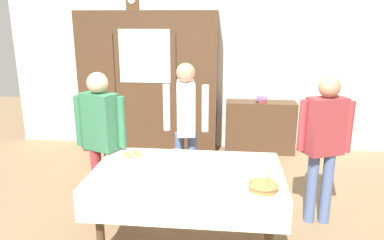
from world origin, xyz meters
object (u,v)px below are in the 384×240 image
Objects in this scene: mantel_clock at (132,2)px; bookshelf_low at (260,127)px; spoon_center at (254,179)px; person_behind_table_left at (186,118)px; book_stack at (261,100)px; person_behind_table_right at (324,138)px; tea_cup_center at (215,169)px; person_beside_shelf at (101,133)px; tea_cup_back_edge at (185,180)px; spoon_far_right at (231,182)px; tea_cup_mid_right at (175,153)px; wall_cabinet at (149,83)px; bread_basket at (263,186)px; spoon_near_right at (268,172)px; pastry_plate at (133,156)px; dining_table at (187,182)px.

mantel_clock reaches higher than bookshelf_low.
person_behind_table_left is (-0.71, 1.13, 0.20)m from spoon_center.
person_behind_table_right is (0.45, -2.06, 0.08)m from book_stack.
tea_cup_center is 0.08× the size of person_beside_shelf.
book_stack is 1.76× the size of tea_cup_back_edge.
person_behind_table_right is at bearing 40.04° from spoon_far_right.
spoon_center is at bearing -20.36° from tea_cup_center.
wall_cabinet is at bearing 108.43° from tea_cup_mid_right.
mantel_clock is at bearing 94.70° from person_beside_shelf.
person_beside_shelf is at bearing -145.17° from person_behind_table_left.
spoon_center is (0.19, 0.07, 0.00)m from spoon_far_right.
wall_cabinet is at bearing 117.97° from bread_basket.
person_beside_shelf is (-1.32, 0.65, 0.18)m from spoon_far_right.
book_stack is 0.95× the size of bread_basket.
spoon_near_right is at bearing 52.48° from spoon_center.
person_behind_table_left reaches higher than tea_cup_center.
tea_cup_mid_right is at bearing -113.81° from book_stack.
pastry_plate is (-1.42, -2.35, 0.37)m from bookshelf_low.
bookshelf_low is at bearing 77.11° from tea_cup_center.
mantel_clock is 2.81m from pastry_plate.
bookshelf_low reaches higher than spoon_far_right.
book_stack is at bearing 1.50° from mantel_clock.
book_stack is 2.11m from person_behind_table_right.
spoon_center is (1.15, -0.40, -0.01)m from pastry_plate.
person_beside_shelf is at bearing 159.18° from spoon_center.
spoon_center is (0.74, -0.47, -0.02)m from tea_cup_mid_right.
tea_cup_mid_right is at bearing 9.11° from pastry_plate.
tea_cup_back_edge reaches higher than bookshelf_low.
dining_table is 1.10× the size of person_behind_table_right.
person_behind_table_right is (2.23, 0.11, -0.02)m from person_beside_shelf.
person_behind_table_left is (0.98, -1.57, -1.33)m from mantel_clock.
tea_cup_mid_right is (0.74, -2.23, -0.30)m from wall_cabinet.
tea_cup_back_edge is 0.59m from spoon_center.
pastry_plate reaches higher than spoon_near_right.
person_beside_shelf is at bearing -177.09° from person_behind_table_right.
tea_cup_back_edge is at bearing -87.48° from dining_table.
book_stack is 2.95m from bread_basket.
tea_cup_back_edge is 0.63m from bread_basket.
bookshelf_low is 0.68× the size of person_behind_table_left.
wall_cabinet is at bearing 109.17° from dining_table.
bookshelf_low is 4.50× the size of bread_basket.
spoon_far_right is 1.00× the size of spoon_near_right.
mantel_clock is 3.40m from tea_cup_back_edge.
person_behind_table_left is at bearing 122.07° from spoon_center.
spoon_center is at bearing -95.62° from bookshelf_low.
person_behind_table_left reaches higher than book_stack.
spoon_center is 0.08× the size of person_beside_shelf.
wall_cabinet reaches higher than spoon_center.
tea_cup_center is at bearing -69.43° from person_behind_table_left.
tea_cup_mid_right is 0.08× the size of person_behind_table_right.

